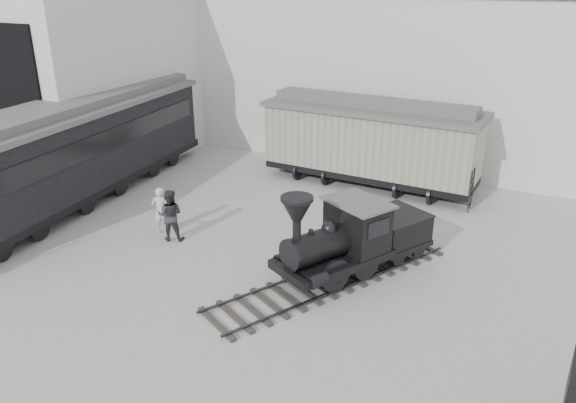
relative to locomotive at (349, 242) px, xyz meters
The scene contains 8 objects.
ground 3.92m from the locomotive, 112.53° to the right, with size 90.00×90.00×0.00m, color #9E9E9B.
north_wall 12.42m from the locomotive, 97.11° to the left, with size 34.00×2.51×11.00m.
west_pavilion 17.54m from the locomotive, 157.81° to the left, with size 7.00×12.11×9.00m.
locomotive is the anchor object (origin of this frame).
boxcar 8.54m from the locomotive, 104.15° to the left, with size 9.82×3.47×3.97m.
passenger_coach 12.60m from the locomotive, behind, with size 4.44×15.08×3.98m.
visitor_a 7.31m from the locomotive, behind, with size 0.66×0.43×1.80m, color silver.
visitor_b 6.67m from the locomotive, behind, with size 0.93×0.73×1.92m, color #2F2F34.
Camera 1 is at (6.69, -11.61, 9.05)m, focal length 35.00 mm.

